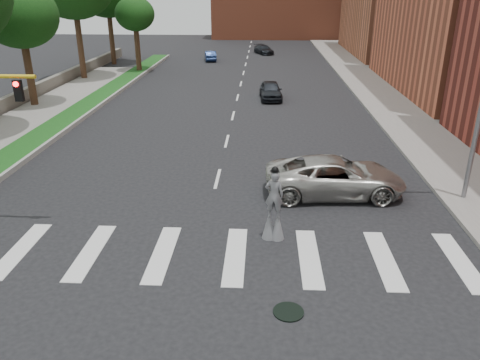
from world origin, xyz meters
TOP-DOWN VIEW (x-y plane):
  - ground_plane at (0.00, 0.00)m, footprint 160.00×160.00m
  - grass_median at (-11.50, 20.00)m, footprint 2.00×60.00m
  - median_curb at (-10.45, 20.00)m, footprint 0.20×60.00m
  - sidewalk_right at (12.50, 25.00)m, footprint 5.00×90.00m
  - stone_wall at (-17.00, 22.00)m, footprint 0.50×56.00m
  - manhole at (3.00, -2.00)m, footprint 0.90×0.90m
  - stilt_performer at (2.62, 2.31)m, footprint 0.84×0.57m
  - suv_crossing at (5.43, 6.43)m, footprint 6.34×3.20m
  - car_near at (2.77, 25.55)m, footprint 2.00×4.38m
  - car_mid at (-4.54, 46.69)m, footprint 1.91×3.89m
  - car_far at (2.13, 53.30)m, footprint 3.16×4.47m
  - tree_3 at (-15.64, 22.03)m, footprint 5.54×5.54m
  - tree_6 at (-11.38, 37.99)m, footprint 4.10×4.10m

SIDE VIEW (x-z plane):
  - ground_plane at x=0.00m, z-range 0.00..0.00m
  - manhole at x=3.00m, z-range 0.00..0.04m
  - sidewalk_right at x=12.50m, z-range 0.00..0.18m
  - grass_median at x=-11.50m, z-range 0.00..0.25m
  - median_curb at x=-10.45m, z-range 0.00..0.28m
  - stone_wall at x=-17.00m, z-range 0.00..1.10m
  - car_far at x=2.13m, z-range 0.00..1.20m
  - car_mid at x=-4.54m, z-range 0.00..1.23m
  - car_near at x=2.77m, z-range 0.00..1.46m
  - suv_crossing at x=5.43m, z-range 0.00..1.72m
  - stilt_performer at x=2.62m, z-range -0.29..2.58m
  - tree_6 at x=-11.38m, z-range 2.04..9.78m
  - tree_3 at x=-15.64m, z-range 2.15..11.25m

